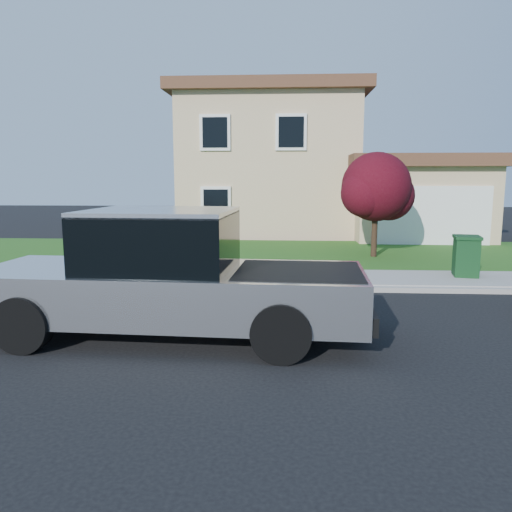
% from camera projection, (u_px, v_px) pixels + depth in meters
% --- Properties ---
extents(ground, '(80.00, 80.00, 0.00)m').
position_uv_depth(ground, '(240.00, 324.00, 9.28)').
color(ground, black).
rests_on(ground, ground).
extents(curb, '(40.00, 0.20, 0.12)m').
position_uv_depth(curb, '(292.00, 288.00, 12.07)').
color(curb, gray).
rests_on(curb, ground).
extents(sidewalk, '(40.00, 2.00, 0.15)m').
position_uv_depth(sidewalk, '(292.00, 279.00, 13.16)').
color(sidewalk, gray).
rests_on(sidewalk, ground).
extents(lawn, '(40.00, 7.00, 0.10)m').
position_uv_depth(lawn, '(291.00, 254.00, 17.60)').
color(lawn, '#164714').
rests_on(lawn, ground).
extents(house, '(14.00, 11.30, 6.85)m').
position_uv_depth(house, '(296.00, 169.00, 24.87)').
color(house, tan).
rests_on(house, ground).
extents(pickup_truck, '(6.74, 2.72, 2.18)m').
position_uv_depth(pickup_truck, '(170.00, 278.00, 8.45)').
color(pickup_truck, black).
rests_on(pickup_truck, ground).
extents(woman, '(0.63, 0.48, 1.68)m').
position_uv_depth(woman, '(161.00, 273.00, 10.05)').
color(woman, '#E2877C').
rests_on(woman, ground).
extents(ornamental_tree, '(2.51, 2.27, 3.45)m').
position_uv_depth(ornamental_tree, '(377.00, 190.00, 16.40)').
color(ornamental_tree, black).
rests_on(ornamental_tree, lawn).
extents(trash_bin, '(0.78, 0.85, 1.06)m').
position_uv_depth(trash_bin, '(466.00, 256.00, 13.05)').
color(trash_bin, '#0E3415').
rests_on(trash_bin, sidewalk).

